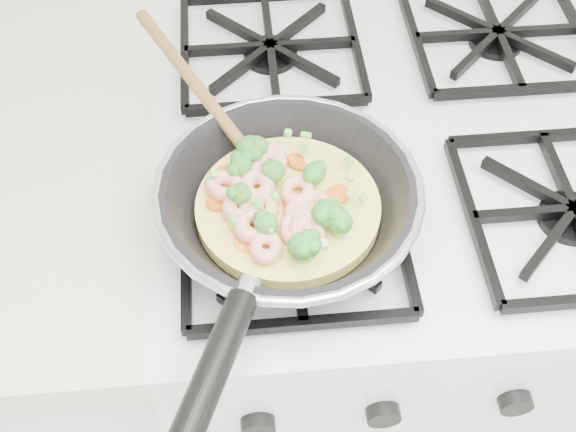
{
  "coord_description": "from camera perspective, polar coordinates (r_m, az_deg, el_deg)",
  "views": [
    {
      "loc": [
        -0.2,
        1.1,
        1.52
      ],
      "look_at": [
        -0.15,
        1.56,
        0.93
      ],
      "focal_mm": 45.48,
      "sensor_mm": 36.0,
      "label": 1
    }
  ],
  "objects": [
    {
      "name": "skillet",
      "position": [
        0.73,
        -0.3,
        0.88
      ],
      "size": [
        0.29,
        0.56,
        0.09
      ],
      "rotation": [
        0.0,
        0.0,
        -0.24
      ],
      "color": "black",
      "rests_on": "stove"
    },
    {
      "name": "stove",
      "position": [
        1.23,
        6.59,
        -8.01
      ],
      "size": [
        0.6,
        0.6,
        0.92
      ],
      "color": "white",
      "rests_on": "ground"
    }
  ]
}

